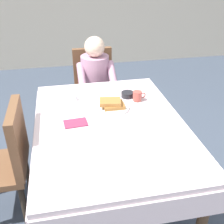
% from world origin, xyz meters
% --- Properties ---
extents(ground_plane, '(14.00, 14.00, 0.00)m').
position_xyz_m(ground_plane, '(0.00, 0.00, 0.00)').
color(ground_plane, '#3D4756').
extents(dining_table_main, '(1.12, 1.52, 0.74)m').
position_xyz_m(dining_table_main, '(0.00, 0.00, 0.65)').
color(dining_table_main, silver).
rests_on(dining_table_main, ground).
extents(chair_diner, '(0.44, 0.45, 0.93)m').
position_xyz_m(chair_diner, '(0.04, 1.17, 0.53)').
color(chair_diner, brown).
rests_on(chair_diner, ground).
extents(diner_person, '(0.40, 0.43, 1.12)m').
position_xyz_m(diner_person, '(0.04, 1.01, 0.67)').
color(diner_person, '#B2849E').
rests_on(diner_person, ground).
extents(chair_left_side, '(0.45, 0.44, 0.93)m').
position_xyz_m(chair_left_side, '(-0.77, 0.00, 0.53)').
color(chair_left_side, brown).
rests_on(chair_left_side, ground).
extents(plate_breakfast, '(0.28, 0.28, 0.02)m').
position_xyz_m(plate_breakfast, '(0.06, 0.21, 0.75)').
color(plate_breakfast, white).
rests_on(plate_breakfast, dining_table_main).
extents(breakfast_stack, '(0.20, 0.15, 0.06)m').
position_xyz_m(breakfast_stack, '(0.06, 0.21, 0.78)').
color(breakfast_stack, '#A36B33').
rests_on(breakfast_stack, plate_breakfast).
extents(cup_coffee, '(0.11, 0.08, 0.08)m').
position_xyz_m(cup_coffee, '(0.30, 0.30, 0.78)').
color(cup_coffee, '#B24C42').
rests_on(cup_coffee, dining_table_main).
extents(bowl_butter, '(0.11, 0.11, 0.04)m').
position_xyz_m(bowl_butter, '(0.23, 0.39, 0.76)').
color(bowl_butter, black).
rests_on(bowl_butter, dining_table_main).
extents(syrup_pitcher, '(0.08, 0.08, 0.07)m').
position_xyz_m(syrup_pitcher, '(-0.23, 0.41, 0.78)').
color(syrup_pitcher, silver).
rests_on(syrup_pitcher, dining_table_main).
extents(fork_left_of_plate, '(0.03, 0.18, 0.00)m').
position_xyz_m(fork_left_of_plate, '(-0.13, 0.19, 0.74)').
color(fork_left_of_plate, silver).
rests_on(fork_left_of_plate, dining_table_main).
extents(knife_right_of_plate, '(0.03, 0.20, 0.00)m').
position_xyz_m(knife_right_of_plate, '(0.25, 0.19, 0.74)').
color(knife_right_of_plate, silver).
rests_on(knife_right_of_plate, dining_table_main).
extents(spoon_near_edge, '(0.15, 0.02, 0.00)m').
position_xyz_m(spoon_near_edge, '(0.08, -0.11, 0.74)').
color(spoon_near_edge, silver).
rests_on(spoon_near_edge, dining_table_main).
extents(napkin_folded, '(0.18, 0.13, 0.01)m').
position_xyz_m(napkin_folded, '(-0.25, 0.03, 0.74)').
color(napkin_folded, '#8C2D4C').
rests_on(napkin_folded, dining_table_main).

